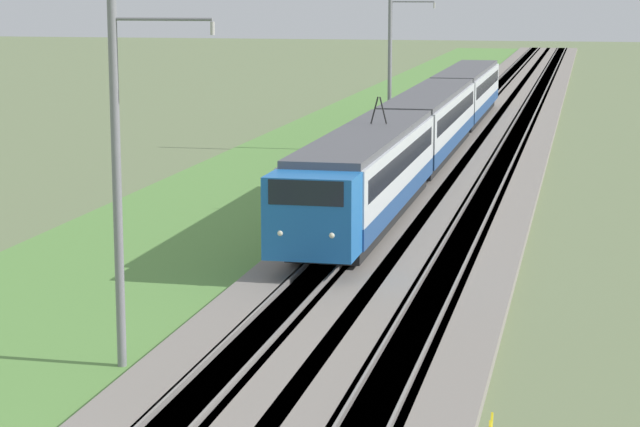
# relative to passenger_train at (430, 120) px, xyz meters

# --- Properties ---
(ballast_main) EXTENTS (240.00, 4.40, 0.30)m
(ballast_main) POSITION_rel_passenger_train_xyz_m (4.18, 0.00, -2.12)
(ballast_main) COLOR gray
(ballast_main) RESTS_ON ground
(ballast_adjacent) EXTENTS (240.00, 4.40, 0.30)m
(ballast_adjacent) POSITION_rel_passenger_train_xyz_m (4.18, -3.89, -2.12)
(ballast_adjacent) COLOR gray
(ballast_adjacent) RESTS_ON ground
(track_main) EXTENTS (240.00, 1.57, 0.45)m
(track_main) POSITION_rel_passenger_train_xyz_m (4.18, 0.00, -2.11)
(track_main) COLOR #4C4238
(track_main) RESTS_ON ground
(track_adjacent) EXTENTS (240.00, 1.57, 0.45)m
(track_adjacent) POSITION_rel_passenger_train_xyz_m (4.18, -3.89, -2.11)
(track_adjacent) COLOR #4C4238
(track_adjacent) RESTS_ON ground
(grass_verge) EXTENTS (240.00, 9.65, 0.12)m
(grass_verge) POSITION_rel_passenger_train_xyz_m (4.18, 6.76, -2.21)
(grass_verge) COLOR #5B8E42
(grass_verge) RESTS_ON ground
(passenger_train) EXTENTS (58.29, 2.89, 4.87)m
(passenger_train) POSITION_rel_passenger_train_xyz_m (0.00, 0.00, 0.00)
(passenger_train) COLOR blue
(passenger_train) RESTS_ON ground
(catenary_mast_near) EXTENTS (0.22, 2.56, 9.30)m
(catenary_mast_near) POSITION_rel_passenger_train_xyz_m (-37.62, 2.61, 2.53)
(catenary_mast_near) COLOR slate
(catenary_mast_near) RESTS_ON ground
(catenary_mast_mid) EXTENTS (0.22, 2.56, 9.25)m
(catenary_mast_mid) POSITION_rel_passenger_train_xyz_m (3.07, 2.61, 2.51)
(catenary_mast_mid) COLOR slate
(catenary_mast_mid) RESTS_ON ground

